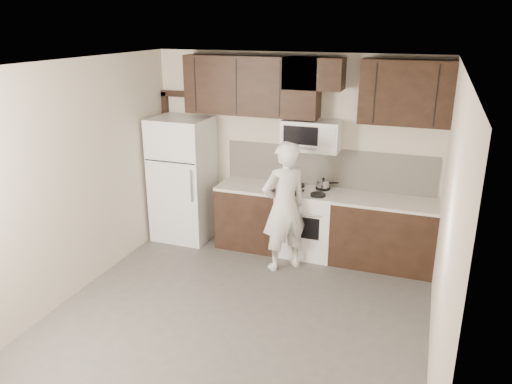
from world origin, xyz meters
The scene contains 14 objects.
floor centered at (0.00, 0.00, 0.00)m, with size 4.50×4.50×0.00m, color #504E4B.
back_wall centered at (0.00, 2.25, 1.35)m, with size 4.00×4.00×0.00m, color beige.
ceiling centered at (0.00, 0.00, 2.70)m, with size 4.50×4.50×0.00m, color white.
counter_run centered at (0.60, 1.94, 0.46)m, with size 2.95×0.64×0.91m.
stove centered at (0.30, 1.94, 0.46)m, with size 0.76×0.66×0.94m.
backsplash centered at (0.50, 2.24, 1.18)m, with size 2.90×0.02×0.54m, color beige.
upper_cabinets centered at (0.21, 2.08, 2.28)m, with size 3.48×0.35×0.78m.
microwave centered at (0.30, 2.06, 1.65)m, with size 0.76×0.42×0.40m.
refrigerator centered at (-1.55, 1.89, 0.90)m, with size 0.80×0.76×1.80m.
door_trim centered at (-1.92, 2.21, 1.25)m, with size 0.50×0.08×2.12m.
saucepan centered at (0.48, 2.09, 0.98)m, with size 0.28×0.18×0.16m.
baking_tray centered at (0.05, 1.83, 0.92)m, with size 0.37×0.27×0.02m, color black.
pizza centered at (0.05, 1.83, 0.94)m, with size 0.25×0.25×0.02m, color beige.
person centered at (0.14, 1.40, 0.85)m, with size 0.62×0.41×1.70m, color white.
Camera 1 is at (1.79, -4.28, 3.08)m, focal length 35.00 mm.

